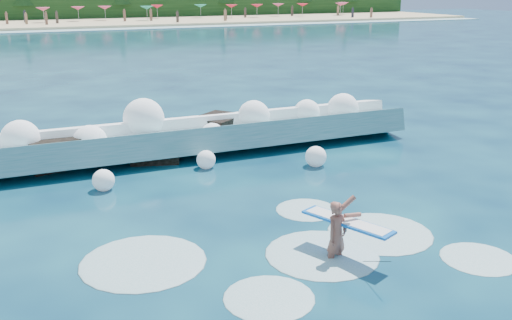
% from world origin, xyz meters
% --- Properties ---
extents(ground, '(200.00, 200.00, 0.00)m').
position_xyz_m(ground, '(0.00, 0.00, 0.00)').
color(ground, '#071F3D').
rests_on(ground, ground).
extents(beach, '(140.00, 20.00, 0.40)m').
position_xyz_m(beach, '(0.00, 78.00, 0.20)').
color(beach, tan).
rests_on(beach, ground).
extents(wet_band, '(140.00, 5.00, 0.08)m').
position_xyz_m(wet_band, '(0.00, 67.00, 0.04)').
color(wet_band, silver).
rests_on(wet_band, ground).
extents(treeline, '(140.00, 4.00, 5.00)m').
position_xyz_m(treeline, '(0.00, 88.00, 2.50)').
color(treeline, black).
rests_on(treeline, ground).
extents(breaking_wave, '(17.26, 2.72, 1.49)m').
position_xyz_m(breaking_wave, '(0.83, 7.39, 0.52)').
color(breaking_wave, teal).
rests_on(breaking_wave, ground).
extents(rock_cluster, '(8.03, 3.10, 1.22)m').
position_xyz_m(rock_cluster, '(-0.44, 7.65, 0.39)').
color(rock_cluster, black).
rests_on(rock_cluster, ground).
extents(surfer_with_board, '(1.29, 2.78, 1.56)m').
position_xyz_m(surfer_with_board, '(1.82, -1.73, 0.58)').
color(surfer_with_board, '#945345').
rests_on(surfer_with_board, ground).
extents(wave_spray, '(15.01, 4.72, 1.98)m').
position_xyz_m(wave_spray, '(0.48, 7.34, 0.95)').
color(wave_spray, white).
rests_on(wave_spray, ground).
extents(surf_foam, '(8.87, 5.60, 0.14)m').
position_xyz_m(surf_foam, '(1.00, -1.03, 0.00)').
color(surf_foam, silver).
rests_on(surf_foam, ground).
extents(beach_umbrellas, '(110.95, 6.35, 0.50)m').
position_xyz_m(beach_umbrellas, '(0.13, 80.06, 2.25)').
color(beach_umbrellas, red).
rests_on(beach_umbrellas, ground).
extents(beachgoers, '(101.59, 14.00, 1.94)m').
position_xyz_m(beachgoers, '(8.83, 74.89, 1.08)').
color(beachgoers, '#3F332D').
rests_on(beachgoers, ground).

